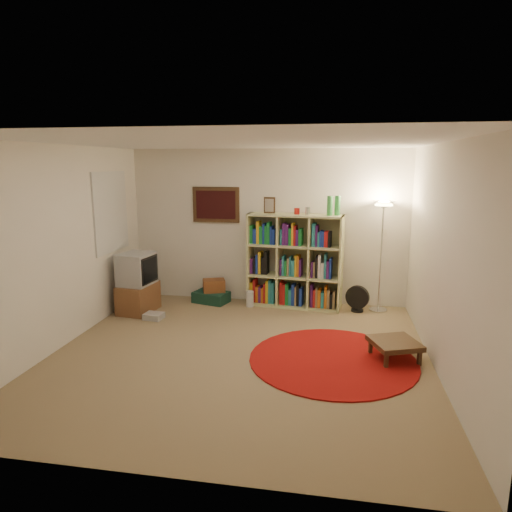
% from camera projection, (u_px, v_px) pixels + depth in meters
% --- Properties ---
extents(room, '(4.54, 4.54, 2.54)m').
position_uv_depth(room, '(235.00, 251.00, 5.32)').
color(room, '#856E4E').
rests_on(room, ground).
extents(bookshelf, '(1.53, 0.60, 1.79)m').
position_uv_depth(bookshelf, '(293.00, 262.00, 7.26)').
color(bookshelf, '#C6C684').
rests_on(bookshelf, ground).
extents(floor_lamp, '(0.36, 0.36, 1.72)m').
position_uv_depth(floor_lamp, '(383.00, 220.00, 6.87)').
color(floor_lamp, silver).
rests_on(floor_lamp, ground).
extents(floor_fan, '(0.37, 0.25, 0.42)m').
position_uv_depth(floor_fan, '(357.00, 299.00, 7.07)').
color(floor_fan, black).
rests_on(floor_fan, ground).
extents(tv_stand, '(0.52, 0.68, 0.93)m').
position_uv_depth(tv_stand, '(138.00, 284.00, 7.03)').
color(tv_stand, brown).
rests_on(tv_stand, ground).
extents(dvd_box, '(0.29, 0.25, 0.09)m').
position_uv_depth(dvd_box, '(154.00, 316.00, 6.76)').
color(dvd_box, '#A09FA4').
rests_on(dvd_box, ground).
extents(suitcase, '(0.63, 0.50, 0.18)m').
position_uv_depth(suitcase, '(211.00, 297.00, 7.57)').
color(suitcase, '#123226').
rests_on(suitcase, ground).
extents(wicker_basket, '(0.42, 0.36, 0.20)m').
position_uv_depth(wicker_basket, '(214.00, 286.00, 7.55)').
color(wicker_basket, brown).
rests_on(wicker_basket, suitcase).
extents(duffel_bag, '(0.43, 0.38, 0.26)m').
position_uv_depth(duffel_bag, '(268.00, 293.00, 7.66)').
color(duffel_bag, black).
rests_on(duffel_bag, ground).
extents(paper_towel, '(0.15, 0.15, 0.25)m').
position_uv_depth(paper_towel, '(250.00, 299.00, 7.34)').
color(paper_towel, silver).
rests_on(paper_towel, ground).
extents(red_rug, '(1.96, 1.96, 0.02)m').
position_uv_depth(red_rug, '(333.00, 359.00, 5.35)').
color(red_rug, maroon).
rests_on(red_rug, ground).
extents(side_table, '(0.66, 0.66, 0.24)m').
position_uv_depth(side_table, '(395.00, 344.00, 5.34)').
color(side_table, '#352112').
rests_on(side_table, ground).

